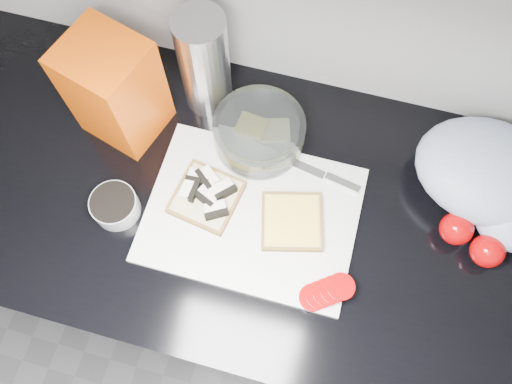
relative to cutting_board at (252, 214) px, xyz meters
The scene contains 14 objects.
base_cabinet 0.48m from the cutting_board, 27.89° to the left, with size 3.50×0.60×0.86m, color black.
countertop 0.08m from the cutting_board, 27.89° to the left, with size 3.50×0.64×0.04m, color black.
cutting_board is the anchor object (origin of this frame).
bread_left 0.09m from the cutting_board, behind, with size 0.14×0.14×0.04m.
bread_right 0.08m from the cutting_board, ahead, with size 0.14×0.14×0.02m.
tomato_slices 0.20m from the cutting_board, 33.48° to the right, with size 0.10×0.09×0.02m.
knife 0.16m from the cutting_board, 47.16° to the left, with size 0.23×0.06×0.01m.
seed_tub 0.26m from the cutting_board, 167.31° to the right, with size 0.09×0.09×0.05m.
tub_lid 0.13m from the cutting_board, 121.34° to the left, with size 0.08×0.08×0.01m, color white.
glass_bowl 0.16m from the cutting_board, 100.17° to the left, with size 0.18×0.18×0.08m.
bread_bag 0.35m from the cutting_board, 155.88° to the left, with size 0.14×0.13×0.23m, color #DB4D03.
steel_canister 0.30m from the cutting_board, 124.03° to the left, with size 0.10×0.10×0.23m, color silver.
grocery_bag 0.45m from the cutting_board, 21.81° to the left, with size 0.30×0.27×0.12m.
whole_tomatoes 0.41m from the cutting_board, ahead, with size 0.12×0.09×0.06m.
Camera 1 is at (0.03, 0.86, 1.81)m, focal length 35.00 mm.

